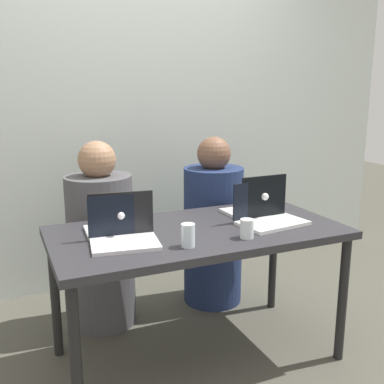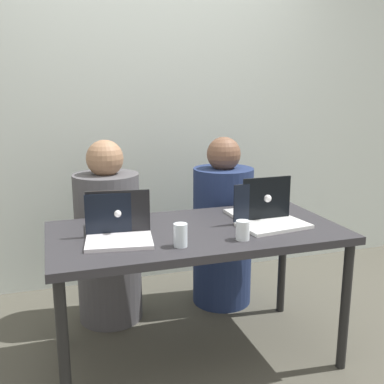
{
  "view_description": "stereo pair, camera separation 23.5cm",
  "coord_description": "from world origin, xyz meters",
  "px_view_note": "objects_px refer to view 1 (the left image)",
  "views": [
    {
      "loc": [
        -0.92,
        -2.02,
        1.44
      ],
      "look_at": [
        0.0,
        0.08,
        0.92
      ],
      "focal_mm": 42.0,
      "sensor_mm": 36.0,
      "label": 1
    },
    {
      "loc": [
        -0.7,
        -2.11,
        1.44
      ],
      "look_at": [
        0.0,
        0.08,
        0.92
      ],
      "focal_mm": 42.0,
      "sensor_mm": 36.0,
      "label": 2
    }
  ],
  "objects_px": {
    "person_on_left": "(101,245)",
    "laptop_back_left": "(118,225)",
    "laptop_back_right": "(255,207)",
    "laptop_front_left": "(124,233)",
    "water_glass_left": "(188,237)",
    "laptop_front_right": "(268,214)",
    "person_on_right": "(213,230)",
    "water_glass_right": "(247,230)"
  },
  "relations": [
    {
      "from": "person_on_left",
      "to": "water_glass_left",
      "type": "distance_m",
      "value": 0.89
    },
    {
      "from": "person_on_right",
      "to": "laptop_front_right",
      "type": "bearing_deg",
      "value": 106.1
    },
    {
      "from": "laptop_back_right",
      "to": "water_glass_right",
      "type": "distance_m",
      "value": 0.4
    },
    {
      "from": "person_on_right",
      "to": "water_glass_left",
      "type": "distance_m",
      "value": 1.02
    },
    {
      "from": "person_on_left",
      "to": "laptop_back_right",
      "type": "bearing_deg",
      "value": 163.74
    },
    {
      "from": "person_on_left",
      "to": "laptop_back_left",
      "type": "relative_size",
      "value": 3.53
    },
    {
      "from": "person_on_left",
      "to": "laptop_front_right",
      "type": "distance_m",
      "value": 1.04
    },
    {
      "from": "laptop_back_left",
      "to": "laptop_front_left",
      "type": "bearing_deg",
      "value": 89.22
    },
    {
      "from": "laptop_back_right",
      "to": "laptop_front_right",
      "type": "height_order",
      "value": "laptop_back_right"
    },
    {
      "from": "laptop_back_left",
      "to": "water_glass_left",
      "type": "height_order",
      "value": "laptop_back_left"
    },
    {
      "from": "person_on_right",
      "to": "laptop_front_left",
      "type": "distance_m",
      "value": 1.06
    },
    {
      "from": "water_glass_left",
      "to": "laptop_back_left",
      "type": "bearing_deg",
      "value": 127.94
    },
    {
      "from": "laptop_front_left",
      "to": "laptop_front_right",
      "type": "height_order",
      "value": "laptop_front_left"
    },
    {
      "from": "water_glass_left",
      "to": "laptop_front_right",
      "type": "bearing_deg",
      "value": 17.62
    },
    {
      "from": "person_on_left",
      "to": "laptop_front_right",
      "type": "height_order",
      "value": "person_on_left"
    },
    {
      "from": "laptop_front_right",
      "to": "water_glass_left",
      "type": "distance_m",
      "value": 0.57
    },
    {
      "from": "water_glass_left",
      "to": "water_glass_right",
      "type": "xyz_separation_m",
      "value": [
        0.31,
        -0.0,
        -0.01
      ]
    },
    {
      "from": "person_on_right",
      "to": "laptop_front_right",
      "type": "relative_size",
      "value": 2.99
    },
    {
      "from": "laptop_back_left",
      "to": "water_glass_right",
      "type": "xyz_separation_m",
      "value": [
        0.56,
        -0.31,
        -0.01
      ]
    },
    {
      "from": "person_on_right",
      "to": "laptop_front_left",
      "type": "relative_size",
      "value": 3.36
    },
    {
      "from": "person_on_left",
      "to": "person_on_right",
      "type": "xyz_separation_m",
      "value": [
        0.77,
        0.0,
        -0.0
      ]
    },
    {
      "from": "laptop_front_left",
      "to": "laptop_front_right",
      "type": "relative_size",
      "value": 0.89
    },
    {
      "from": "laptop_back_left",
      "to": "water_glass_right",
      "type": "distance_m",
      "value": 0.64
    },
    {
      "from": "laptop_front_left",
      "to": "laptop_front_right",
      "type": "xyz_separation_m",
      "value": [
        0.8,
        0.0,
        -0.0
      ]
    },
    {
      "from": "water_glass_left",
      "to": "water_glass_right",
      "type": "bearing_deg",
      "value": -0.07
    },
    {
      "from": "water_glass_left",
      "to": "water_glass_right",
      "type": "relative_size",
      "value": 1.15
    },
    {
      "from": "person_on_left",
      "to": "person_on_right",
      "type": "relative_size",
      "value": 1.01
    },
    {
      "from": "water_glass_left",
      "to": "water_glass_right",
      "type": "distance_m",
      "value": 0.31
    },
    {
      "from": "laptop_back_left",
      "to": "water_glass_left",
      "type": "xyz_separation_m",
      "value": [
        0.24,
        -0.31,
        -0.0
      ]
    },
    {
      "from": "laptop_back_right",
      "to": "water_glass_right",
      "type": "height_order",
      "value": "laptop_back_right"
    },
    {
      "from": "person_on_left",
      "to": "laptop_back_right",
      "type": "distance_m",
      "value": 0.97
    },
    {
      "from": "laptop_front_right",
      "to": "water_glass_right",
      "type": "height_order",
      "value": "laptop_front_right"
    },
    {
      "from": "person_on_left",
      "to": "laptop_front_right",
      "type": "relative_size",
      "value": 3.01
    },
    {
      "from": "laptop_front_left",
      "to": "laptop_front_right",
      "type": "distance_m",
      "value": 0.8
    },
    {
      "from": "person_on_right",
      "to": "laptop_front_left",
      "type": "height_order",
      "value": "person_on_right"
    },
    {
      "from": "water_glass_right",
      "to": "laptop_front_right",
      "type": "bearing_deg",
      "value": 36.63
    },
    {
      "from": "laptop_front_left",
      "to": "laptop_back_right",
      "type": "distance_m",
      "value": 0.82
    },
    {
      "from": "water_glass_right",
      "to": "person_on_right",
      "type": "bearing_deg",
      "value": 74.59
    },
    {
      "from": "laptop_front_right",
      "to": "water_glass_right",
      "type": "bearing_deg",
      "value": -151.17
    },
    {
      "from": "laptop_back_right",
      "to": "laptop_front_right",
      "type": "distance_m",
      "value": 0.15
    },
    {
      "from": "laptop_front_left",
      "to": "laptop_back_left",
      "type": "distance_m",
      "value": 0.14
    },
    {
      "from": "person_on_left",
      "to": "water_glass_right",
      "type": "bearing_deg",
      "value": 139.65
    }
  ]
}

